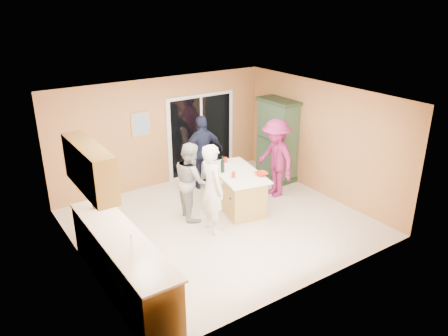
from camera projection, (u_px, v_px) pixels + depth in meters
floor at (221, 223)px, 8.95m from camera, size 5.50×5.50×0.00m
ceiling at (220, 98)px, 7.98m from camera, size 5.50×5.00×0.10m
wall_back at (162, 132)px, 10.39m from camera, size 5.50×0.10×2.60m
wall_front at (313, 215)px, 6.54m from camera, size 5.50×0.10×2.60m
wall_left at (79, 199)px, 7.04m from camera, size 0.10×5.00×2.60m
wall_right at (321, 139)px, 9.89m from camera, size 0.10×5.00×2.60m
left_cabinet_run at (126, 268)px, 6.70m from camera, size 0.65×3.05×1.24m
upper_cabinets at (89, 167)px, 6.76m from camera, size 0.35×1.60×0.75m
sliding_door at (201, 135)px, 11.00m from camera, size 1.90×0.07×2.10m
framed_picture at (141, 124)px, 9.97m from camera, size 0.46×0.04×0.56m
kitchen_island at (237, 191)px, 9.46m from camera, size 1.17×1.75×0.85m
green_hutch at (277, 141)px, 10.80m from camera, size 0.58×1.10×2.02m
woman_white at (212, 189)px, 8.35m from camera, size 0.48×0.69×1.80m
woman_grey at (191, 180)px, 8.95m from camera, size 0.77×0.90×1.62m
woman_navy at (203, 152)px, 10.30m from camera, size 1.08×0.55×1.78m
woman_magenta at (276, 158)px, 9.88m from camera, size 0.77×1.22×1.81m
serving_bowl at (262, 174)px, 9.10m from camera, size 0.27×0.27×0.06m
tulip_vase at (94, 200)px, 7.43m from camera, size 0.18×0.12×0.35m
tumbler_near at (233, 175)px, 8.99m from camera, size 0.09×0.09×0.12m
tumbler_far at (226, 160)px, 9.78m from camera, size 0.09×0.09×0.12m
wine_bottle at (223, 166)px, 9.21m from camera, size 0.08×0.08×0.37m
white_plate at (228, 174)px, 9.14m from camera, size 0.31×0.31×0.02m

